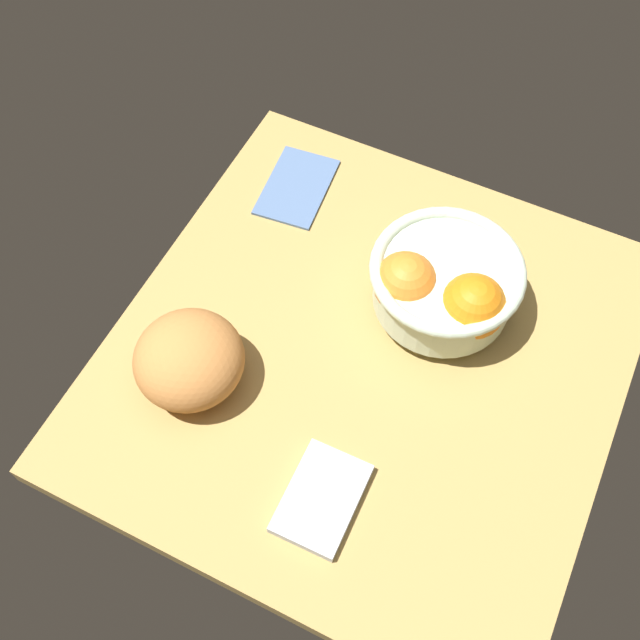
{
  "coord_description": "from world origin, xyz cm",
  "views": [
    {
      "loc": [
        -43.87,
        -14.82,
        85.44
      ],
      "look_at": [
        -0.82,
        6.13,
        5.0
      ],
      "focal_mm": 43.57,
      "sensor_mm": 36.0,
      "label": 1
    }
  ],
  "objects_px": {
    "fruit_bowl": "(443,286)",
    "napkin_spare": "(297,186)",
    "bread_loaf": "(189,360)",
    "napkin_folded": "(322,498)"
  },
  "relations": [
    {
      "from": "fruit_bowl",
      "to": "bread_loaf",
      "type": "bearing_deg",
      "value": 133.44
    },
    {
      "from": "bread_loaf",
      "to": "napkin_spare",
      "type": "distance_m",
      "value": 0.33
    },
    {
      "from": "fruit_bowl",
      "to": "napkin_folded",
      "type": "distance_m",
      "value": 0.3
    },
    {
      "from": "fruit_bowl",
      "to": "napkin_spare",
      "type": "relative_size",
      "value": 1.44
    },
    {
      "from": "napkin_folded",
      "to": "napkin_spare",
      "type": "distance_m",
      "value": 0.46
    },
    {
      "from": "bread_loaf",
      "to": "napkin_folded",
      "type": "distance_m",
      "value": 0.22
    },
    {
      "from": "fruit_bowl",
      "to": "napkin_folded",
      "type": "xyz_separation_m",
      "value": [
        -0.29,
        0.02,
        -0.05
      ]
    },
    {
      "from": "napkin_folded",
      "to": "bread_loaf",
      "type": "bearing_deg",
      "value": 71.17
    },
    {
      "from": "bread_loaf",
      "to": "napkin_spare",
      "type": "relative_size",
      "value": 1.0
    },
    {
      "from": "bread_loaf",
      "to": "napkin_folded",
      "type": "bearing_deg",
      "value": -108.83
    }
  ]
}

